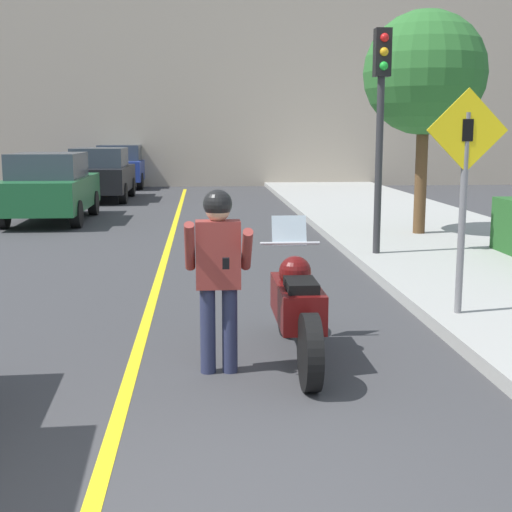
% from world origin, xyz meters
% --- Properties ---
extents(road_center_line, '(0.12, 36.00, 0.01)m').
position_xyz_m(road_center_line, '(-0.60, 6.00, 0.00)').
color(road_center_line, yellow).
rests_on(road_center_line, ground).
extents(building_backdrop, '(28.00, 1.20, 8.65)m').
position_xyz_m(building_backdrop, '(0.00, 26.00, 4.33)').
color(building_backdrop, '#B2A38E').
rests_on(building_backdrop, ground).
extents(motorcycle, '(0.62, 2.40, 1.32)m').
position_xyz_m(motorcycle, '(0.97, 2.99, 0.52)').
color(motorcycle, black).
rests_on(motorcycle, ground).
extents(person_biker, '(0.59, 0.46, 1.68)m').
position_xyz_m(person_biker, '(0.21, 2.62, 1.02)').
color(person_biker, '#282D4C').
rests_on(person_biker, ground).
extents(crossing_sign, '(0.91, 0.08, 2.50)m').
position_xyz_m(crossing_sign, '(2.95, 4.02, 1.66)').
color(crossing_sign, slate).
rests_on(crossing_sign, sidewalk_curb).
extents(traffic_light, '(0.26, 0.30, 3.67)m').
position_xyz_m(traffic_light, '(3.01, 8.07, 2.71)').
color(traffic_light, '#2D2D30').
rests_on(traffic_light, sidewalk_curb).
extents(street_tree, '(2.42, 2.42, 4.38)m').
position_xyz_m(street_tree, '(4.46, 10.43, 3.30)').
color(street_tree, brown).
rests_on(street_tree, sidewalk_curb).
extents(parked_car_green, '(1.88, 4.20, 1.68)m').
position_xyz_m(parked_car_green, '(-3.65, 14.15, 0.86)').
color(parked_car_green, black).
rests_on(parked_car_green, ground).
extents(parked_car_black, '(1.88, 4.20, 1.68)m').
position_xyz_m(parked_car_black, '(-3.19, 19.73, 0.86)').
color(parked_car_black, black).
rests_on(parked_car_black, ground).
extents(parked_car_blue, '(1.88, 4.20, 1.68)m').
position_xyz_m(parked_car_blue, '(-3.14, 25.22, 0.86)').
color(parked_car_blue, black).
rests_on(parked_car_blue, ground).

